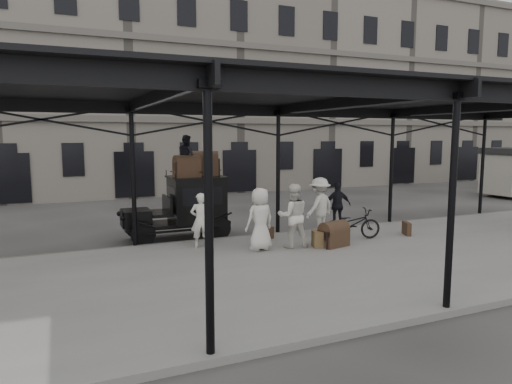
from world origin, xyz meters
The scene contains 18 objects.
ground centered at (0.00, 0.00, 0.00)m, with size 120.00×120.00×0.00m, color #383533.
platform centered at (0.00, -2.00, 0.07)m, with size 28.00×8.00×0.15m, color slate.
canopy centered at (0.00, -1.72, 4.60)m, with size 22.50×9.00×4.74m.
building_frontage centered at (0.00, 18.00, 7.00)m, with size 64.00×8.00×14.00m, color slate.
taxi centered at (-3.01, 3.01, 1.20)m, with size 3.65×1.55×2.18m.
porter_left centered at (-3.16, 0.97, 1.00)m, with size 0.62×0.41×1.71m, color silver.
porter_midleft centered at (-0.55, -0.18, 1.14)m, with size 0.96×0.75×1.98m, color silver.
porter_centre centered at (-1.61, -0.07, 1.10)m, with size 0.93×0.60×1.90m, color silver.
porter_official centered at (2.39, 1.80, 1.01)m, with size 1.01×0.42×1.72m, color black.
porter_right centered at (1.12, 1.01, 1.16)m, with size 1.30×0.75×2.01m, color beige.
bicycle centered at (1.79, 0.03, 0.67)m, with size 0.68×1.96×1.03m, color black.
porter_roof centered at (-3.04, 2.91, 2.90)m, with size 0.70×0.55×1.44m, color black.
steamer_trunk_roof_near centered at (-3.09, 2.76, 2.50)m, with size 0.86×0.53×0.63m, color #462F20, non-canonical shape.
steamer_trunk_roof_far centered at (-2.34, 3.21, 2.54)m, with size 0.99×0.61×0.73m, color #462F20, non-canonical shape.
steamer_trunk_platform centered at (0.70, -0.56, 0.48)m, with size 0.91×0.55×0.67m, color #462F20, non-canonical shape.
wicker_hamper centered at (0.34, -0.47, 0.40)m, with size 0.60×0.45×0.50m, color brown.
suitcase_upright centered at (3.95, -0.16, 0.38)m, with size 0.15×0.60×0.45m, color #462F20.
suitcase_flat centered at (-0.85, 1.12, 0.35)m, with size 0.60×0.15×0.40m, color #462F20.
Camera 1 is at (-7.07, -12.44, 3.61)m, focal length 32.00 mm.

